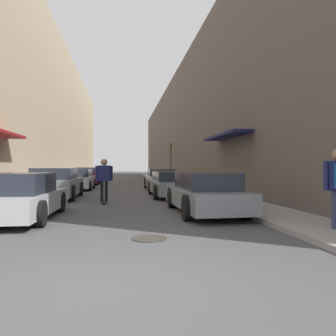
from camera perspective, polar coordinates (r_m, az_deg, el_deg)
ground at (r=29.16m, az=-8.38°, el=-2.59°), size 138.45×138.45×0.00m
curb_strip_left at (r=35.77m, az=-15.69°, el=-1.98°), size 1.80×62.93×0.12m
curb_strip_right at (r=35.72m, az=-0.91°, el=-1.97°), size 1.80×62.93×0.12m
building_row_left at (r=36.66m, az=-20.25°, el=8.90°), size 4.90×62.93×13.95m
building_row_right at (r=36.38m, az=3.65°, el=6.56°), size 4.90×62.93×10.89m
parked_car_left_0 at (r=9.81m, az=-24.84°, el=-4.65°), size 2.02×4.26×1.27m
parked_car_left_1 at (r=15.59m, az=-18.93°, el=-2.61°), size 2.01×4.46×1.38m
parked_car_left_2 at (r=21.33m, az=-15.50°, el=-1.98°), size 1.95×4.36×1.29m
parked_car_left_3 at (r=27.26m, az=-14.05°, el=-1.39°), size 2.07×4.55×1.38m
parked_car_right_0 at (r=10.21m, az=6.41°, el=-4.40°), size 1.85×4.60×1.26m
parked_car_right_1 at (r=15.78m, az=0.52°, el=-2.84°), size 1.92×4.75×1.21m
parked_car_right_2 at (r=20.74m, az=-1.35°, el=-2.00°), size 1.85×4.00×1.28m
skateboarder at (r=12.96m, az=-11.07°, el=-1.38°), size 0.67×0.78×1.74m
manhole_cover at (r=6.68m, az=-3.31°, el=-12.13°), size 0.70×0.70×0.02m
traffic_light at (r=29.46m, az=0.48°, el=1.80°), size 0.16×0.22×3.43m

